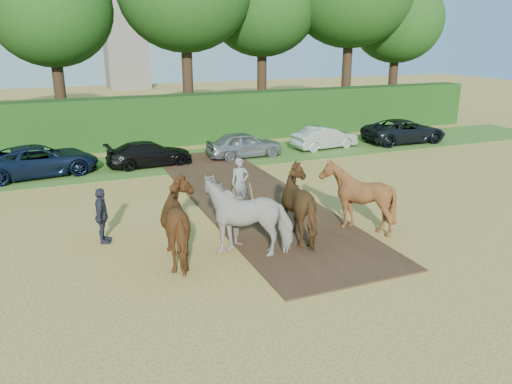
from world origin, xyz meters
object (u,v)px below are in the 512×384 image
Objects in this scene: spectator_near at (240,219)px; plough_team at (276,208)px; spectator_far at (102,216)px; parked_cars at (206,148)px.

plough_team reaches higher than spectator_near.
spectator_near is at bearing -98.01° from spectator_far.
spectator_near is 4.41m from spectator_far.
parked_cars is (1.16, 11.62, -0.47)m from plough_team.
plough_team is at bearing -97.57° from spectator_near.
spectator_near is 0.87× the size of spectator_far.
parked_cars is at bearing -20.36° from spectator_far.
spectator_near reaches higher than parked_cars.
spectator_far is at bearing -123.69° from parked_cars.
spectator_near is at bearing 154.28° from plough_team.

